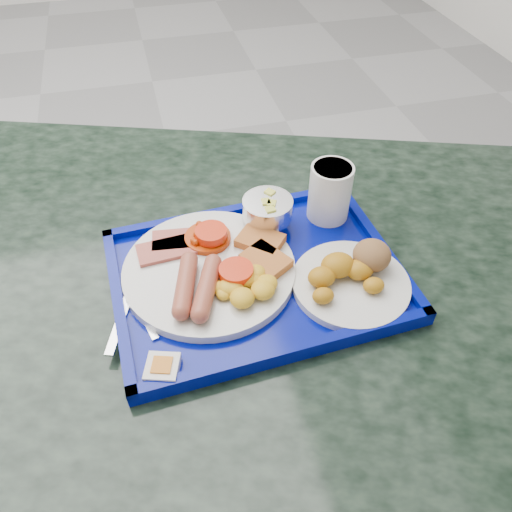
{
  "coord_description": "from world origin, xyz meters",
  "views": [
    {
      "loc": [
        0.55,
        -1.7,
        1.42
      ],
      "look_at": [
        0.69,
        -1.17,
        0.88
      ],
      "focal_mm": 35.0,
      "sensor_mm": 36.0,
      "label": 1
    }
  ],
  "objects_px": {
    "table": "(234,352)",
    "main_plate": "(215,269)",
    "bread_plate": "(352,275)",
    "juice_cup": "(330,190)",
    "tray": "(256,276)",
    "fruit_bowl": "(268,210)"
  },
  "relations": [
    {
      "from": "table",
      "to": "main_plate",
      "type": "distance_m",
      "value": 0.24
    },
    {
      "from": "bread_plate",
      "to": "juice_cup",
      "type": "relative_size",
      "value": 1.78
    },
    {
      "from": "juice_cup",
      "to": "main_plate",
      "type": "bearing_deg",
      "value": -156.86
    },
    {
      "from": "tray",
      "to": "bread_plate",
      "type": "bearing_deg",
      "value": -22.14
    },
    {
      "from": "juice_cup",
      "to": "tray",
      "type": "bearing_deg",
      "value": -145.77
    },
    {
      "from": "main_plate",
      "to": "fruit_bowl",
      "type": "distance_m",
      "value": 0.15
    },
    {
      "from": "tray",
      "to": "main_plate",
      "type": "height_order",
      "value": "main_plate"
    },
    {
      "from": "tray",
      "to": "fruit_bowl",
      "type": "bearing_deg",
      "value": 65.65
    },
    {
      "from": "main_plate",
      "to": "bread_plate",
      "type": "relative_size",
      "value": 1.5
    },
    {
      "from": "juice_cup",
      "to": "bread_plate",
      "type": "bearing_deg",
      "value": -97.24
    },
    {
      "from": "fruit_bowl",
      "to": "juice_cup",
      "type": "relative_size",
      "value": 0.84
    },
    {
      "from": "main_plate",
      "to": "juice_cup",
      "type": "bearing_deg",
      "value": 23.14
    },
    {
      "from": "bread_plate",
      "to": "main_plate",
      "type": "bearing_deg",
      "value": 160.84
    },
    {
      "from": "table",
      "to": "fruit_bowl",
      "type": "height_order",
      "value": "fruit_bowl"
    },
    {
      "from": "table",
      "to": "main_plate",
      "type": "height_order",
      "value": "main_plate"
    },
    {
      "from": "bread_plate",
      "to": "table",
      "type": "bearing_deg",
      "value": 157.49
    },
    {
      "from": "table",
      "to": "tray",
      "type": "xyz_separation_m",
      "value": [
        0.04,
        -0.02,
        0.22
      ]
    },
    {
      "from": "main_plate",
      "to": "juice_cup",
      "type": "xyz_separation_m",
      "value": [
        0.22,
        0.1,
        0.04
      ]
    },
    {
      "from": "bread_plate",
      "to": "fruit_bowl",
      "type": "relative_size",
      "value": 2.12
    },
    {
      "from": "main_plate",
      "to": "fruit_bowl",
      "type": "xyz_separation_m",
      "value": [
        0.11,
        0.09,
        0.02
      ]
    },
    {
      "from": "main_plate",
      "to": "fruit_bowl",
      "type": "bearing_deg",
      "value": 39.66
    },
    {
      "from": "tray",
      "to": "main_plate",
      "type": "relative_size",
      "value": 1.7
    }
  ]
}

